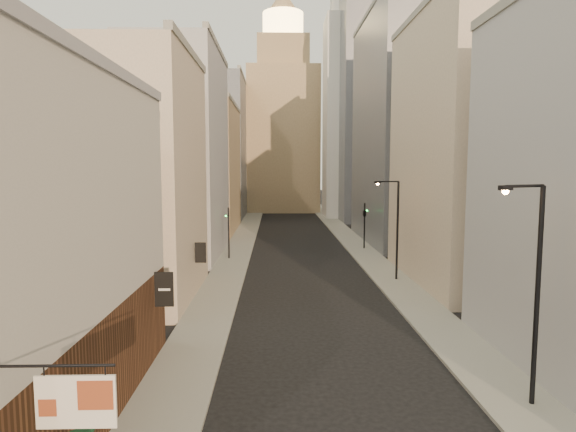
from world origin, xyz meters
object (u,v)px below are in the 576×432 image
at_px(traffic_light_left, 229,223).
at_px(clock_tower, 283,123).
at_px(traffic_light_right, 365,214).
at_px(white_tower, 348,110).
at_px(streetlamp_mid, 395,224).
at_px(streetlamp_near, 534,283).

bearing_deg(traffic_light_left, clock_tower, -95.35).
xyz_separation_m(clock_tower, traffic_light_right, (7.96, -47.51, -13.82)).
bearing_deg(white_tower, traffic_light_left, -113.63).
distance_m(clock_tower, streetlamp_mid, 63.71).
relative_size(streetlamp_near, streetlamp_mid, 1.06).
distance_m(white_tower, streetlamp_near, 69.15).
distance_m(clock_tower, traffic_light_right, 50.11).
bearing_deg(traffic_light_right, streetlamp_mid, 95.96).
relative_size(white_tower, traffic_light_right, 8.30).
distance_m(white_tower, traffic_light_right, 36.75).
xyz_separation_m(clock_tower, traffic_light_left, (-6.00, -52.84, -14.14)).
bearing_deg(clock_tower, streetlamp_near, -84.61).
distance_m(white_tower, streetlamp_mid, 50.02).
xyz_separation_m(white_tower, streetlamp_near, (-3.30, -67.66, -13.92)).
bearing_deg(streetlamp_near, white_tower, 64.67).
bearing_deg(streetlamp_mid, clock_tower, 84.53).
xyz_separation_m(clock_tower, streetlamp_near, (7.70, -81.66, -12.94)).
relative_size(clock_tower, traffic_light_left, 8.98).
bearing_deg(streetlamp_mid, traffic_light_right, 76.23).
xyz_separation_m(traffic_light_left, traffic_light_right, (13.96, 5.34, 0.32)).
distance_m(clock_tower, traffic_light_left, 55.03).
height_order(streetlamp_mid, traffic_light_left, streetlamp_mid).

